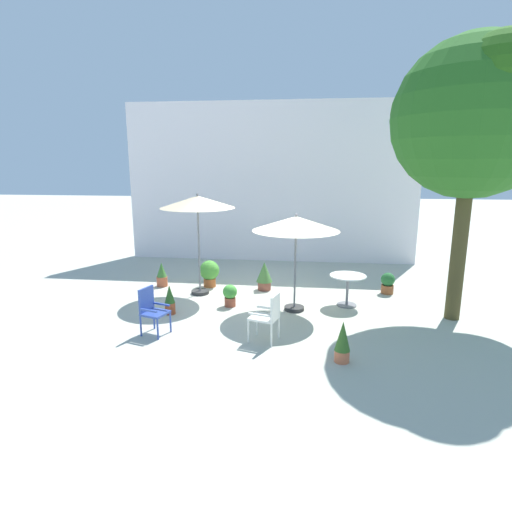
{
  "coord_description": "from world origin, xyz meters",
  "views": [
    {
      "loc": [
        1.22,
        -9.35,
        3.22
      ],
      "look_at": [
        0.0,
        0.58,
        0.97
      ],
      "focal_mm": 29.28,
      "sensor_mm": 36.0,
      "label": 1
    }
  ],
  "objects_px": {
    "patio_chair_1": "(151,308)",
    "potted_plant_5": "(343,342)",
    "patio_umbrella_1": "(296,225)",
    "potted_plant_6": "(388,283)",
    "shade_tree": "(475,118)",
    "potted_plant_3": "(209,272)",
    "potted_plant_0": "(230,295)",
    "potted_plant_4": "(264,275)",
    "potted_plant_1": "(170,300)",
    "potted_plant_2": "(162,275)",
    "patio_chair_0": "(268,315)",
    "patio_umbrella_0": "(198,204)",
    "cafe_table_0": "(348,284)"
  },
  "relations": [
    {
      "from": "patio_chair_1",
      "to": "potted_plant_5",
      "type": "height_order",
      "value": "patio_chair_1"
    },
    {
      "from": "patio_umbrella_1",
      "to": "potted_plant_6",
      "type": "distance_m",
      "value": 3.18
    },
    {
      "from": "shade_tree",
      "to": "potted_plant_3",
      "type": "distance_m",
      "value": 6.92
    },
    {
      "from": "patio_chair_1",
      "to": "potted_plant_6",
      "type": "bearing_deg",
      "value": 32.41
    },
    {
      "from": "patio_umbrella_1",
      "to": "potted_plant_0",
      "type": "bearing_deg",
      "value": 177.07
    },
    {
      "from": "potted_plant_6",
      "to": "potted_plant_5",
      "type": "bearing_deg",
      "value": -110.02
    },
    {
      "from": "potted_plant_3",
      "to": "potted_plant_4",
      "type": "height_order",
      "value": "potted_plant_4"
    },
    {
      "from": "potted_plant_0",
      "to": "potted_plant_6",
      "type": "distance_m",
      "value": 4.01
    },
    {
      "from": "potted_plant_1",
      "to": "potted_plant_2",
      "type": "xyz_separation_m",
      "value": [
        -0.88,
        1.99,
        -0.02
      ]
    },
    {
      "from": "potted_plant_0",
      "to": "potted_plant_4",
      "type": "xyz_separation_m",
      "value": [
        0.65,
        1.35,
        0.12
      ]
    },
    {
      "from": "potted_plant_0",
      "to": "patio_chair_1",
      "type": "bearing_deg",
      "value": -124.96
    },
    {
      "from": "patio_chair_0",
      "to": "potted_plant_4",
      "type": "relative_size",
      "value": 1.24
    },
    {
      "from": "patio_umbrella_0",
      "to": "potted_plant_3",
      "type": "relative_size",
      "value": 3.54
    },
    {
      "from": "potted_plant_3",
      "to": "patio_umbrella_0",
      "type": "bearing_deg",
      "value": -99.12
    },
    {
      "from": "potted_plant_3",
      "to": "potted_plant_4",
      "type": "distance_m",
      "value": 1.47
    },
    {
      "from": "shade_tree",
      "to": "patio_chair_1",
      "type": "distance_m",
      "value": 7.18
    },
    {
      "from": "potted_plant_0",
      "to": "potted_plant_1",
      "type": "xyz_separation_m",
      "value": [
        -1.2,
        -0.65,
        0.04
      ]
    },
    {
      "from": "potted_plant_6",
      "to": "patio_chair_1",
      "type": "bearing_deg",
      "value": -147.59
    },
    {
      "from": "potted_plant_5",
      "to": "cafe_table_0",
      "type": "bearing_deg",
      "value": 83.44
    },
    {
      "from": "patio_chair_1",
      "to": "potted_plant_0",
      "type": "bearing_deg",
      "value": 55.04
    },
    {
      "from": "patio_umbrella_1",
      "to": "potted_plant_3",
      "type": "bearing_deg",
      "value": 146.21
    },
    {
      "from": "patio_umbrella_0",
      "to": "potted_plant_1",
      "type": "bearing_deg",
      "value": -100.86
    },
    {
      "from": "shade_tree",
      "to": "potted_plant_5",
      "type": "height_order",
      "value": "shade_tree"
    },
    {
      "from": "cafe_table_0",
      "to": "potted_plant_1",
      "type": "xyz_separation_m",
      "value": [
        -3.86,
        -1.02,
        -0.19
      ]
    },
    {
      "from": "shade_tree",
      "to": "patio_umbrella_1",
      "type": "distance_m",
      "value": 4.0
    },
    {
      "from": "potted_plant_1",
      "to": "potted_plant_2",
      "type": "distance_m",
      "value": 2.18
    },
    {
      "from": "patio_chair_0",
      "to": "potted_plant_5",
      "type": "xyz_separation_m",
      "value": [
        1.29,
        -0.66,
        -0.16
      ]
    },
    {
      "from": "cafe_table_0",
      "to": "potted_plant_0",
      "type": "xyz_separation_m",
      "value": [
        -2.66,
        -0.37,
        -0.23
      ]
    },
    {
      "from": "cafe_table_0",
      "to": "potted_plant_3",
      "type": "xyz_separation_m",
      "value": [
        -3.47,
        1.09,
        -0.11
      ]
    },
    {
      "from": "potted_plant_3",
      "to": "potted_plant_4",
      "type": "xyz_separation_m",
      "value": [
        1.46,
        -0.11,
        -0.0
      ]
    },
    {
      "from": "patio_chair_0",
      "to": "potted_plant_1",
      "type": "distance_m",
      "value": 2.53
    },
    {
      "from": "patio_umbrella_1",
      "to": "patio_chair_0",
      "type": "height_order",
      "value": "patio_umbrella_1"
    },
    {
      "from": "potted_plant_3",
      "to": "patio_umbrella_1",
      "type": "bearing_deg",
      "value": -33.79
    },
    {
      "from": "potted_plant_0",
      "to": "potted_plant_4",
      "type": "bearing_deg",
      "value": 64.29
    },
    {
      "from": "patio_chair_0",
      "to": "potted_plant_1",
      "type": "xyz_separation_m",
      "value": [
        -2.24,
        1.15,
        -0.2
      ]
    },
    {
      "from": "potted_plant_3",
      "to": "potted_plant_5",
      "type": "xyz_separation_m",
      "value": [
        3.15,
        -3.91,
        -0.04
      ]
    },
    {
      "from": "cafe_table_0",
      "to": "patio_chair_0",
      "type": "xyz_separation_m",
      "value": [
        -1.61,
        -2.17,
        0.01
      ]
    },
    {
      "from": "patio_umbrella_1",
      "to": "potted_plant_2",
      "type": "bearing_deg",
      "value": 158.25
    },
    {
      "from": "patio_umbrella_0",
      "to": "potted_plant_4",
      "type": "distance_m",
      "value": 2.49
    },
    {
      "from": "potted_plant_5",
      "to": "potted_plant_4",
      "type": "bearing_deg",
      "value": 113.83
    },
    {
      "from": "potted_plant_3",
      "to": "potted_plant_4",
      "type": "relative_size",
      "value": 0.96
    },
    {
      "from": "patio_chair_1",
      "to": "potted_plant_3",
      "type": "xyz_separation_m",
      "value": [
        0.38,
        3.16,
        -0.11
      ]
    },
    {
      "from": "patio_chair_1",
      "to": "potted_plant_3",
      "type": "relative_size",
      "value": 1.28
    },
    {
      "from": "patio_chair_1",
      "to": "potted_plant_1",
      "type": "xyz_separation_m",
      "value": [
        -0.0,
        1.06,
        -0.19
      ]
    },
    {
      "from": "potted_plant_0",
      "to": "potted_plant_1",
      "type": "relative_size",
      "value": 0.78
    },
    {
      "from": "patio_chair_1",
      "to": "potted_plant_1",
      "type": "distance_m",
      "value": 1.08
    },
    {
      "from": "patio_umbrella_1",
      "to": "potted_plant_6",
      "type": "relative_size",
      "value": 4.05
    },
    {
      "from": "patio_umbrella_1",
      "to": "potted_plant_0",
      "type": "distance_m",
      "value": 2.2
    },
    {
      "from": "shade_tree",
      "to": "patio_umbrella_1",
      "type": "height_order",
      "value": "shade_tree"
    },
    {
      "from": "patio_umbrella_0",
      "to": "potted_plant_0",
      "type": "relative_size",
      "value": 4.92
    }
  ]
}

